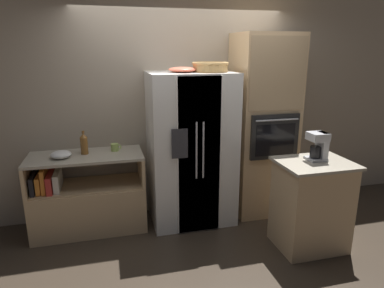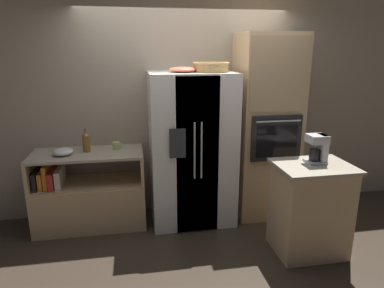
{
  "view_description": "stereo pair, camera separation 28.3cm",
  "coord_description": "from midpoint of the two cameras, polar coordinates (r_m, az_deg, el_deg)",
  "views": [
    {
      "loc": [
        -0.93,
        -3.72,
        2.04
      ],
      "look_at": [
        0.02,
        -0.04,
        0.99
      ],
      "focal_mm": 32.0,
      "sensor_mm": 36.0,
      "label": 1
    },
    {
      "loc": [
        -0.65,
        -3.78,
        2.04
      ],
      "look_at": [
        0.02,
        -0.04,
        0.99
      ],
      "focal_mm": 32.0,
      "sensor_mm": 36.0,
      "label": 2
    }
  ],
  "objects": [
    {
      "name": "wall_back",
      "position": [
        4.3,
        0.57,
        6.95
      ],
      "size": [
        12.0,
        0.06,
        2.8
      ],
      "color": "tan",
      "rests_on": "ground_plane"
    },
    {
      "name": "fruit_bowl",
      "position": [
        3.84,
        0.59,
        12.3
      ],
      "size": [
        0.31,
        0.31,
        0.06
      ],
      "color": "#DB664C",
      "rests_on": "refrigerator"
    },
    {
      "name": "mug",
      "position": [
        4.09,
        -10.55,
        -0.29
      ],
      "size": [
        0.12,
        0.09,
        0.08
      ],
      "color": "#B2D166",
      "rests_on": "counter_left"
    },
    {
      "name": "coffee_maker",
      "position": [
        3.64,
        22.42,
        -0.6
      ],
      "size": [
        0.18,
        0.17,
        0.29
      ],
      "color": "#B2B2B7",
      "rests_on": "island_counter"
    },
    {
      "name": "wicker_basket",
      "position": [
        3.9,
        5.33,
        12.73
      ],
      "size": [
        0.41,
        0.41,
        0.11
      ],
      "color": "tan",
      "rests_on": "refrigerator"
    },
    {
      "name": "ground_plane",
      "position": [
        4.34,
        1.59,
        -12.55
      ],
      "size": [
        20.0,
        20.0,
        0.0
      ],
      "primitive_type": "plane",
      "color": "#382D23"
    },
    {
      "name": "refrigerator",
      "position": [
        4.04,
        2.01,
        -0.9
      ],
      "size": [
        0.97,
        0.74,
        1.79
      ],
      "color": "white",
      "rests_on": "ground_plane"
    },
    {
      "name": "bottle_tall",
      "position": [
        4.05,
        -15.37,
        0.38
      ],
      "size": [
        0.08,
        0.08,
        0.27
      ],
      "color": "brown",
      "rests_on": "counter_left"
    },
    {
      "name": "mixing_bowl",
      "position": [
        4.01,
        -18.83,
        -1.25
      ],
      "size": [
        0.22,
        0.22,
        0.08
      ],
      "color": "white",
      "rests_on": "counter_left"
    },
    {
      "name": "counter_left",
      "position": [
        4.23,
        -14.91,
        -8.83
      ],
      "size": [
        1.26,
        0.59,
        0.9
      ],
      "color": "tan",
      "rests_on": "ground_plane"
    },
    {
      "name": "island_counter",
      "position": [
        3.78,
        21.12,
        -10.04
      ],
      "size": [
        0.74,
        0.59,
        0.95
      ],
      "color": "tan",
      "rests_on": "ground_plane"
    },
    {
      "name": "wall_oven",
      "position": [
        4.31,
        14.05,
        2.67
      ],
      "size": [
        0.73,
        0.68,
        2.23
      ],
      "color": "tan",
      "rests_on": "ground_plane"
    }
  ]
}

